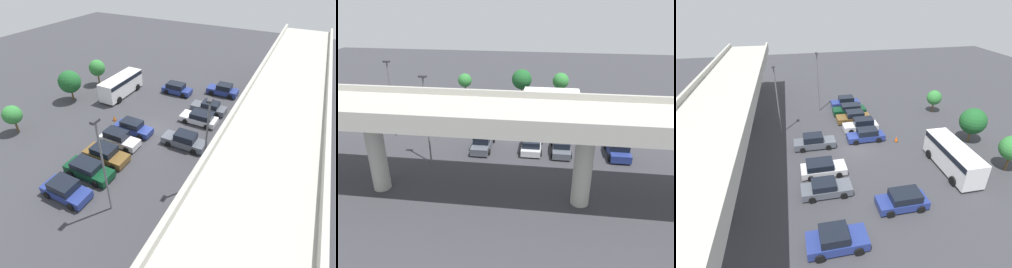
{
  "view_description": "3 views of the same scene",
  "coord_description": "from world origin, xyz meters",
  "views": [
    {
      "loc": [
        22.43,
        13.76,
        17.82
      ],
      "look_at": [
        1.41,
        2.84,
        1.07
      ],
      "focal_mm": 28.0,
      "sensor_mm": 36.0,
      "label": 1
    },
    {
      "loc": [
        -5.39,
        35.86,
        15.88
      ],
      "look_at": [
        -1.09,
        3.49,
        1.21
      ],
      "focal_mm": 35.0,
      "sensor_mm": 36.0,
      "label": 2
    },
    {
      "loc": [
        -25.44,
        6.68,
        16.53
      ],
      "look_at": [
        1.08,
        1.21,
        1.49
      ],
      "focal_mm": 28.0,
      "sensor_mm": 36.0,
      "label": 3
    }
  ],
  "objects": [
    {
      "name": "ground_plane",
      "position": [
        0.0,
        0.0,
        0.0
      ],
      "size": [
        107.59,
        107.59,
        0.0
      ],
      "primitive_type": "plane",
      "color": "#38383D"
    },
    {
      "name": "highway_overpass",
      "position": [
        0.0,
        13.46,
        6.64
      ],
      "size": [
        51.65,
        6.55,
        8.19
      ],
      "color": "#ADAAA0",
      "rests_on": "ground_plane"
    },
    {
      "name": "parked_car_0",
      "position": [
        -12.83,
        4.65,
        0.76
      ],
      "size": [
        2.24,
        4.47,
        1.66
      ],
      "rotation": [
        0.0,
        0.0,
        -1.57
      ],
      "color": "navy",
      "rests_on": "ground_plane"
    },
    {
      "name": "parked_car_1",
      "position": [
        -10.03,
        -1.65,
        0.76
      ],
      "size": [
        2.14,
        4.35,
        1.58
      ],
      "rotation": [
        0.0,
        0.0,
        1.57
      ],
      "color": "navy",
      "rests_on": "ground_plane"
    },
    {
      "name": "parked_car_2",
      "position": [
        -7.09,
        4.58,
        0.67
      ],
      "size": [
        2.08,
        4.6,
        1.44
      ],
      "rotation": [
        0.0,
        0.0,
        -1.57
      ],
      "color": "#515660",
      "rests_on": "ground_plane"
    },
    {
      "name": "parked_car_3",
      "position": [
        -3.98,
        4.49,
        0.7
      ],
      "size": [
        2.25,
        4.56,
        1.46
      ],
      "rotation": [
        0.0,
        0.0,
        -1.57
      ],
      "color": "silver",
      "rests_on": "ground_plane"
    },
    {
      "name": "parked_car_4",
      "position": [
        1.24,
        4.76,
        0.75
      ],
      "size": [
        2.04,
        4.83,
        1.67
      ],
      "rotation": [
        0.0,
        0.0,
        -1.57
      ],
      "color": "#515660",
      "rests_on": "ground_plane"
    },
    {
      "name": "parked_car_5",
      "position": [
        4.32,
        -1.79,
        0.79
      ],
      "size": [
        1.98,
        4.59,
        1.67
      ],
      "rotation": [
        0.0,
        0.0,
        1.57
      ],
      "color": "silver",
      "rests_on": "ground_plane"
    },
    {
      "name": "parked_car_6",
      "position": [
        7.02,
        -1.44,
        0.72
      ],
      "size": [
        2.22,
        4.75,
        1.57
      ],
      "rotation": [
        0.0,
        0.0,
        1.57
      ],
      "color": "brown",
      "rests_on": "ground_plane"
    },
    {
      "name": "parked_car_7",
      "position": [
        9.64,
        -1.4,
        0.75
      ],
      "size": [
        2.14,
        4.87,
        1.54
      ],
      "rotation": [
        0.0,
        0.0,
        1.57
      ],
      "color": "#0C381E",
      "rests_on": "ground_plane"
    },
    {
      "name": "parked_car_8",
      "position": [
        12.56,
        -1.39,
        0.78
      ],
      "size": [
        2.18,
        4.43,
        1.68
      ],
      "rotation": [
        0.0,
        0.0,
        1.57
      ],
      "color": "navy",
      "rests_on": "ground_plane"
    },
    {
      "name": "parked_car_9",
      "position": [
        1.62,
        -1.7,
        0.72
      ],
      "size": [
        1.98,
        4.6,
        1.54
      ],
      "rotation": [
        0.0,
        0.0,
        1.57
      ],
      "color": "navy",
      "rests_on": "ground_plane"
    },
    {
      "name": "shuttle_bus",
      "position": [
        -5.91,
        -8.69,
        1.68
      ],
      "size": [
        7.67,
        2.7,
        2.82
      ],
      "color": "white",
      "rests_on": "ground_plane"
    },
    {
      "name": "lamp_post_near_aisle",
      "position": [
        11.86,
        2.9,
        5.09
      ],
      "size": [
        0.7,
        0.35,
        8.77
      ],
      "color": "slate",
      "rests_on": "ground_plane"
    },
    {
      "name": "lamp_post_mid_lot",
      "position": [
        5.7,
        8.6,
        5.1
      ],
      "size": [
        0.7,
        0.35,
        8.79
      ],
      "color": "slate",
      "rests_on": "ground_plane"
    },
    {
      "name": "tree_front_left",
      "position": [
        -7.27,
        -14.15,
        2.7
      ],
      "size": [
        2.49,
        2.49,
        3.95
      ],
      "color": "brown",
      "rests_on": "ground_plane"
    },
    {
      "name": "tree_front_centre",
      "position": [
        -1.26,
        -13.94,
        2.8
      ],
      "size": [
        3.1,
        3.1,
        4.36
      ],
      "color": "brown",
      "rests_on": "ground_plane"
    },
    {
      "name": "tree_front_right",
      "position": [
        7.85,
        -13.94,
        2.31
      ],
      "size": [
        2.17,
        2.17,
        3.41
      ],
      "color": "brown",
      "rests_on": "ground_plane"
    },
    {
      "name": "traffic_cone",
      "position": [
        0.55,
        -5.27,
        0.33
      ],
      "size": [
        0.44,
        0.44,
        0.7
      ],
      "color": "black",
      "rests_on": "ground_plane"
    }
  ]
}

